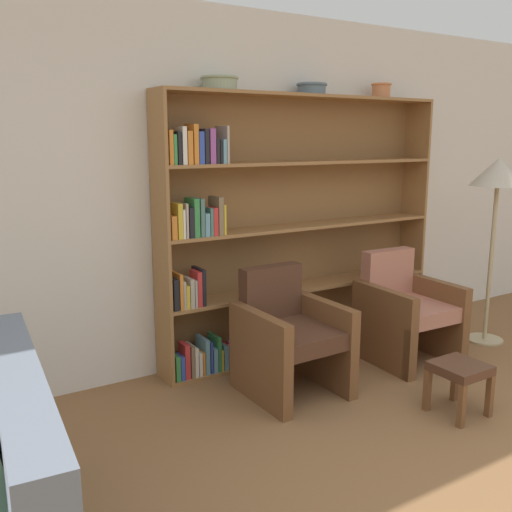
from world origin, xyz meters
The scene contains 9 objects.
wall_back centered at (0.00, 2.71, 1.38)m, with size 12.00×0.06×2.75m.
bookshelf centered at (0.17, 2.55, 1.04)m, with size 2.57×0.30×2.12m.
bowl_brass centered at (-0.40, 2.52, 2.18)m, with size 0.28×0.28×0.10m.
bowl_copper centered at (0.43, 2.52, 2.17)m, with size 0.25×0.25×0.09m.
bowl_olive centered at (1.18, 2.52, 2.19)m, with size 0.18×0.18×0.12m.
armchair_leather centered at (-0.19, 1.91, 0.40)m, with size 0.65×0.69×0.87m.
armchair_cushioned centered at (0.97, 1.91, 0.40)m, with size 0.67×0.70×0.87m.
floor_lamp centered at (1.90, 1.82, 1.43)m, with size 0.47×0.47×1.63m.
footstool centered at (0.55, 1.03, 0.28)m, with size 0.32×0.32×0.35m.
Camera 1 is at (-2.42, -1.23, 1.79)m, focal length 40.00 mm.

